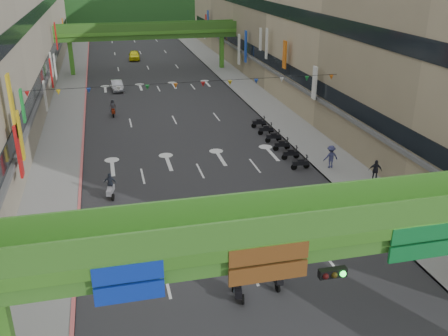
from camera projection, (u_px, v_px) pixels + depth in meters
road_slab at (162, 96)px, 60.81m from camera, size 18.00×140.00×0.02m
sidewalk_left at (69, 101)px, 58.39m from camera, size 4.00×140.00×0.15m
sidewalk_right at (249, 91)px, 63.17m from camera, size 4.00×140.00×0.15m
curb_left at (85, 100)px, 58.80m from camera, size 0.20×140.00×0.18m
curb_right at (234, 91)px, 62.75m from camera, size 0.20×140.00×0.18m
building_row_right at (312, 12)px, 61.28m from camera, size 12.80×95.00×19.00m
overpass_near at (326, 248)px, 18.99m from camera, size 28.00×12.27×7.10m
overpass_far at (148, 35)px, 72.18m from camera, size 28.00×2.20×7.10m
hill_left at (71, 13)px, 156.22m from camera, size 168.00×140.00×112.00m
hill_right at (186, 6)px, 182.85m from camera, size 208.00×176.00×128.00m
bunting_string at (189, 85)px, 40.58m from camera, size 26.00×0.36×0.47m
scooter_rider_near at (238, 279)px, 24.16m from camera, size 0.77×1.58×2.22m
scooter_rider_mid at (275, 267)px, 25.08m from camera, size 0.90×1.60×2.10m
scooter_rider_left at (110, 186)px, 34.56m from camera, size 0.94×1.58×1.85m
scooter_rider_far at (113, 108)px, 52.76m from camera, size 0.74×1.60×1.84m
parked_scooter_row at (277, 141)px, 44.36m from camera, size 1.60×11.58×1.08m
car_silver at (117, 85)px, 63.33m from camera, size 1.69×4.04×1.30m
car_yellow at (134, 55)px, 82.91m from camera, size 2.06×4.50×1.50m
pedestrian_dark at (375, 172)px, 36.94m from camera, size 1.05×0.77×1.65m
pedestrian_blue at (331, 158)px, 39.27m from camera, size 0.88×0.58×1.84m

